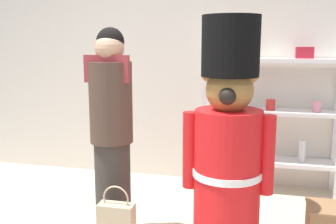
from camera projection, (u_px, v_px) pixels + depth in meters
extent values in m
cube|color=silver|center=(195.00, 61.00, 4.22)|extent=(6.40, 0.12, 2.60)
cube|color=white|center=(204.00, 108.00, 3.91)|extent=(0.05, 0.05, 1.70)
cube|color=white|center=(208.00, 104.00, 4.20)|extent=(0.05, 0.05, 1.70)
cube|color=white|center=(268.00, 161.00, 4.00)|extent=(1.29, 0.30, 0.04)
cube|color=white|center=(270.00, 112.00, 3.91)|extent=(1.29, 0.30, 0.04)
cube|color=white|center=(273.00, 60.00, 3.82)|extent=(1.29, 0.30, 0.04)
cylinder|color=black|center=(227.00, 103.00, 4.00)|extent=(0.08, 0.08, 0.09)
cylinder|color=red|center=(271.00, 105.00, 3.87)|extent=(0.09, 0.09, 0.11)
cylinder|color=pink|center=(317.00, 107.00, 3.76)|extent=(0.08, 0.08, 0.10)
cylinder|color=#B27226|center=(236.00, 148.00, 4.03)|extent=(0.06, 0.06, 0.20)
cylinder|color=silver|center=(302.00, 151.00, 3.88)|extent=(0.07, 0.07, 0.22)
cube|color=gold|center=(243.00, 51.00, 3.87)|extent=(0.19, 0.15, 0.14)
cube|color=#B21E2D|center=(304.00, 53.00, 3.74)|extent=(0.16, 0.13, 0.11)
cylinder|color=red|center=(227.00, 180.00, 2.84)|extent=(0.48, 0.48, 1.03)
cylinder|color=white|center=(227.00, 172.00, 2.83)|extent=(0.50, 0.50, 0.05)
sphere|color=olive|center=(229.00, 90.00, 2.73)|extent=(0.34, 0.34, 0.34)
sphere|color=olive|center=(209.00, 74.00, 2.74)|extent=(0.12, 0.12, 0.12)
sphere|color=olive|center=(251.00, 75.00, 2.68)|extent=(0.12, 0.12, 0.12)
cylinder|color=black|center=(231.00, 46.00, 2.67)|extent=(0.40, 0.40, 0.42)
cylinder|color=red|center=(190.00, 150.00, 2.87)|extent=(0.11, 0.11, 0.57)
cylinder|color=red|center=(267.00, 155.00, 2.74)|extent=(0.11, 0.11, 0.57)
sphere|color=black|center=(227.00, 96.00, 2.59)|extent=(0.12, 0.12, 0.12)
cylinder|color=#38332D|center=(113.00, 188.00, 3.05)|extent=(0.28, 0.28, 0.75)
cylinder|color=#4C382D|center=(111.00, 102.00, 2.93)|extent=(0.32, 0.32, 0.61)
sphere|color=tan|center=(109.00, 48.00, 2.86)|extent=(0.22, 0.22, 0.22)
cube|color=#993338|center=(107.00, 69.00, 2.82)|extent=(0.34, 0.04, 0.20)
sphere|color=black|center=(110.00, 41.00, 2.87)|extent=(0.21, 0.21, 0.21)
torus|color=#C1AD89|center=(116.00, 199.00, 2.69)|extent=(0.19, 0.01, 0.19)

